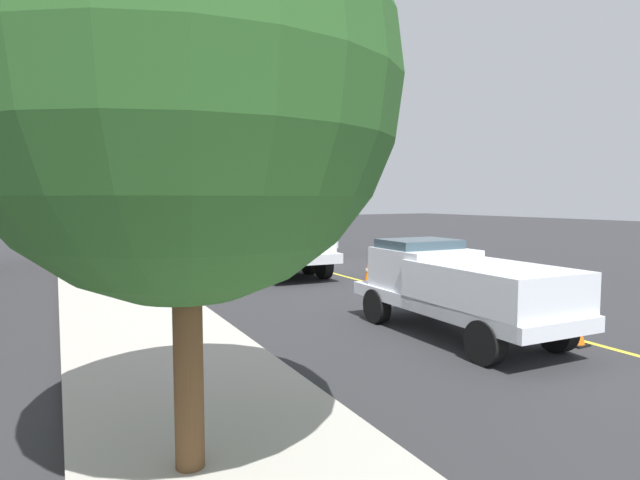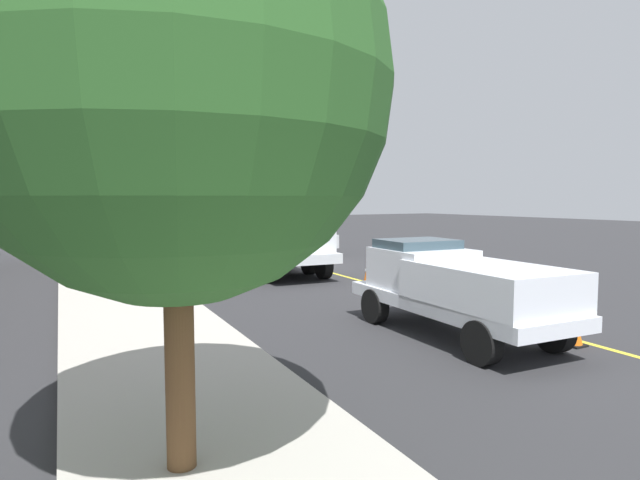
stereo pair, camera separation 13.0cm
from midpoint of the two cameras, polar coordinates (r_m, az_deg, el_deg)
name	(u,v)px [view 1 (the left image)]	position (r m, az deg, el deg)	size (l,w,h in m)	color
ground	(309,267)	(23.90, -1.37, -2.86)	(120.00, 120.00, 0.00)	#2D2D30
sidewalk_far_side	(111,278)	(21.77, -21.58, -3.75)	(60.00, 3.60, 0.12)	#B2ADA3
lane_centre_stripe	(309,267)	(23.90, -1.37, -2.85)	(50.00, 0.16, 0.01)	yellow
utility_bucket_truck	(268,233)	(22.49, -5.72, 0.80)	(8.36, 3.08, 7.02)	silver
service_pickup_truck	(459,286)	(12.22, 14.35, -4.82)	(5.74, 2.51, 2.06)	white
passing_minivan	(302,236)	(29.61, -2.03, 0.46)	(4.92, 2.24, 1.69)	silver
traffic_cone_leading	(577,329)	(12.44, 25.47, -8.53)	(0.40, 0.40, 0.73)	black
traffic_cone_mid_front	(368,273)	(19.01, 4.97, -3.52)	(0.40, 0.40, 0.85)	black
traffic_cone_mid_rear	(276,252)	(26.17, -4.89, -1.33)	(0.40, 0.40, 0.83)	black
traffic_signal_mast	(126,122)	(24.68, -20.17, 11.72)	(6.51, 0.88, 8.84)	gray
street_tree_left	(183,87)	(5.97, -15.06, 15.53)	(4.59, 4.59, 6.53)	brown
street_tree_right	(55,180)	(27.92, -26.59, 5.79)	(3.25, 3.25, 5.56)	brown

